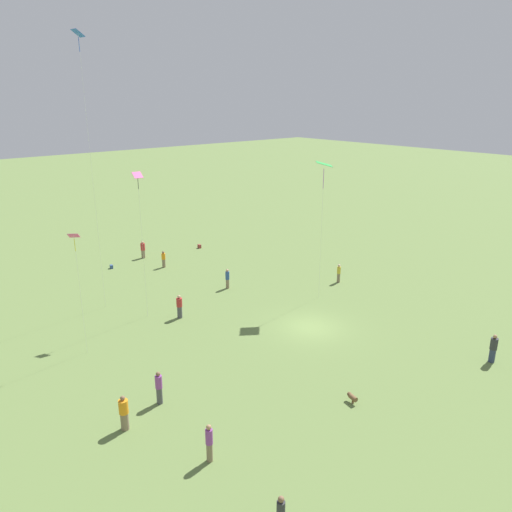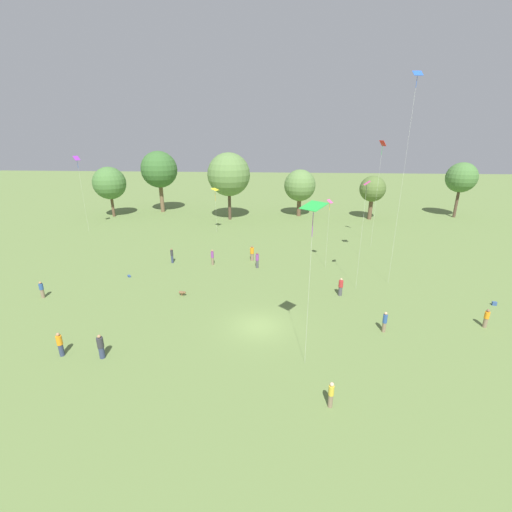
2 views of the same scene
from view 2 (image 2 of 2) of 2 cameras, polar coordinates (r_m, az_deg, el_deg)
ground_plane at (r=28.49m, az=0.49°, el=-11.61°), size 240.00×240.00×0.00m
tree_0 at (r=70.06m, az=-23.24°, el=11.08°), size 5.92×5.92×9.24m
tree_1 at (r=71.14m, az=-15.85°, el=13.67°), size 6.97×6.97×11.84m
tree_2 at (r=62.25m, az=-4.56°, el=13.38°), size 7.56×7.56×11.88m
tree_3 at (r=65.73m, az=7.32°, el=11.56°), size 5.84×5.84×8.71m
tree_4 at (r=65.90m, az=18.85°, el=10.50°), size 4.59×4.59×7.88m
tree_5 at (r=74.03m, az=31.04°, el=11.12°), size 5.38×5.38×10.08m
person_0 at (r=34.09m, az=13.92°, el=-5.03°), size 0.56×0.56×1.80m
person_1 at (r=33.56m, az=34.00°, el=-8.60°), size 0.38×0.38×1.62m
person_2 at (r=38.50m, az=-32.12°, el=-4.78°), size 0.50×0.50×1.69m
person_3 at (r=28.24m, az=-29.86°, el=-12.65°), size 0.53×0.53×1.84m
person_4 at (r=42.16m, az=-0.66°, el=0.44°), size 0.66×0.66×1.89m
person_5 at (r=41.04m, az=-7.28°, el=-0.19°), size 0.44×0.44×1.92m
person_6 at (r=21.34m, az=12.38°, el=-21.62°), size 0.40×0.40×1.67m
person_7 at (r=39.81m, az=0.20°, el=-0.69°), size 0.39×0.39×1.91m
person_8 at (r=42.63m, az=-13.83°, el=0.08°), size 0.46×0.46×1.83m
person_9 at (r=29.14m, az=20.65°, el=-10.22°), size 0.45×0.45×1.75m
person_10 at (r=26.73m, az=-24.45°, el=-13.58°), size 0.47×0.47×1.85m
kite_0 at (r=48.62m, az=20.28°, el=16.40°), size 0.83×1.01×14.06m
kite_1 at (r=35.97m, az=24.98°, el=23.43°), size 0.82×0.70×19.98m
kite_2 at (r=60.25m, az=-27.66°, el=13.76°), size 0.90×1.03×11.72m
kite_3 at (r=53.72m, az=-6.84°, el=10.75°), size 1.27×1.29×6.99m
kite_4 at (r=20.29m, az=9.55°, el=7.51°), size 1.73×1.73×11.04m
kite_5 at (r=33.52m, az=17.90°, el=10.31°), size 0.57×0.67×10.79m
kite_6 at (r=39.03m, az=12.18°, el=8.29°), size 0.81×0.83×8.01m
dog_0 at (r=34.00m, az=-12.16°, el=-5.99°), size 0.70×0.37×0.49m
picnic_bag_0 at (r=38.38m, az=34.92°, el=-6.52°), size 0.40×0.31×0.34m
picnic_bag_2 at (r=40.08m, az=-20.39°, el=-3.16°), size 0.44×0.44×0.20m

